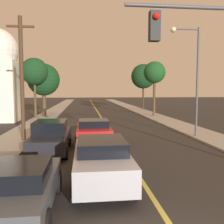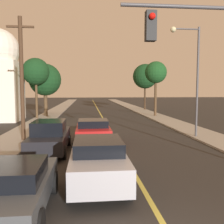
% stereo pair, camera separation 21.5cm
% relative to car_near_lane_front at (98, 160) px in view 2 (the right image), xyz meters
% --- Properties ---
extents(road_surface, '(10.10, 80.00, 0.01)m').
position_rel_car_near_lane_front_xyz_m(road_surface, '(1.41, 31.86, -0.82)').
color(road_surface, '#2D2B28').
rests_on(road_surface, ground).
extents(sidewalk_left, '(2.50, 80.00, 0.12)m').
position_rel_car_near_lane_front_xyz_m(sidewalk_left, '(-4.89, 31.86, -0.77)').
color(sidewalk_left, '#9E998E').
rests_on(sidewalk_left, ground).
extents(sidewalk_right, '(2.50, 80.00, 0.12)m').
position_rel_car_near_lane_front_xyz_m(sidewalk_right, '(7.71, 31.86, -0.77)').
color(sidewalk_right, '#9E998E').
rests_on(sidewalk_right, ground).
extents(car_near_lane_front, '(1.89, 4.39, 1.55)m').
position_rel_car_near_lane_front_xyz_m(car_near_lane_front, '(0.00, 0.00, 0.00)').
color(car_near_lane_front, '#A5A8B2').
rests_on(car_near_lane_front, ground).
extents(car_near_lane_second, '(2.05, 3.89, 1.42)m').
position_rel_car_near_lane_front_xyz_m(car_near_lane_second, '(0.00, 6.45, -0.08)').
color(car_near_lane_second, red).
rests_on(car_near_lane_second, ground).
extents(car_outer_lane_front, '(1.87, 3.89, 1.35)m').
position_rel_car_near_lane_front_xyz_m(car_outer_lane_front, '(-2.22, -1.90, -0.11)').
color(car_outer_lane_front, '#474C51').
rests_on(car_outer_lane_front, ground).
extents(car_outer_lane_second, '(1.84, 4.52, 1.63)m').
position_rel_car_near_lane_front_xyz_m(car_outer_lane_second, '(-2.22, 4.45, -0.02)').
color(car_outer_lane_second, black).
rests_on(car_outer_lane_second, ground).
extents(streetlamp_right, '(1.94, 0.36, 7.04)m').
position_rel_car_near_lane_front_xyz_m(streetlamp_right, '(6.36, 7.45, 3.83)').
color(streetlamp_right, '#47474C').
rests_on(streetlamp_right, ground).
extents(utility_pole_left, '(1.60, 0.24, 7.36)m').
position_rel_car_near_lane_front_xyz_m(utility_pole_left, '(-4.24, 7.37, 3.14)').
color(utility_pole_left, '#422D1E').
rests_on(utility_pole_left, ground).
extents(tree_left_near, '(3.70, 3.70, 6.07)m').
position_rel_car_near_lane_front_xyz_m(tree_left_near, '(-5.15, 21.55, 3.49)').
color(tree_left_near, '#4C3823').
rests_on(tree_left_near, ground).
extents(tree_left_far, '(2.87, 2.87, 6.43)m').
position_rel_car_near_lane_front_xyz_m(tree_left_far, '(-5.75, 19.36, 4.26)').
color(tree_left_far, '#4C3823').
rests_on(tree_left_far, ground).
extents(tree_right_near, '(3.77, 3.77, 7.01)m').
position_rel_car_near_lane_front_xyz_m(tree_right_near, '(8.62, 29.77, 4.41)').
color(tree_right_near, '#3D2B1C').
rests_on(tree_right_near, ground).
extents(tree_right_far, '(2.54, 2.54, 6.35)m').
position_rel_car_near_lane_front_xyz_m(tree_right_far, '(7.69, 20.47, 4.31)').
color(tree_right_far, '#4C3823').
rests_on(tree_right_far, ground).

